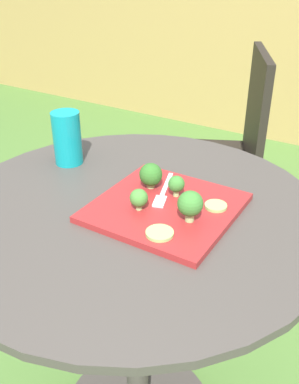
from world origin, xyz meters
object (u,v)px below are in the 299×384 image
patio_chair (226,143)px  fork (163,193)px  salad_plate (165,207)px  drinking_glass (67,141)px

patio_chair → fork: bearing=-77.4°
salad_plate → drinking_glass: 0.34m
patio_chair → drinking_glass: 0.89m
drinking_glass → fork: size_ratio=0.89×
patio_chair → drinking_glass: bearing=-97.4°
patio_chair → drinking_glass: size_ratio=6.64×
drinking_glass → fork: 0.31m
drinking_glass → fork: drinking_glass is taller
patio_chair → salad_plate: patio_chair is taller
patio_chair → fork: size_ratio=5.94×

